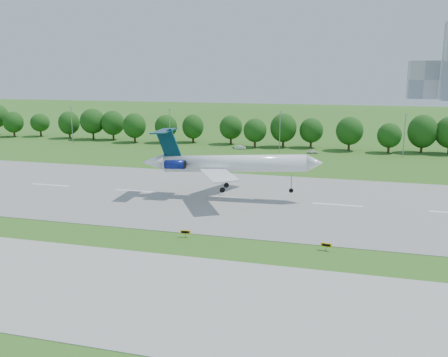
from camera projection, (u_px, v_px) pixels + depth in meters
ground at (328, 253)px, 67.03m from camera, size 600.00×600.00×0.00m
runway at (338, 205)px, 90.57m from camera, size 400.00×45.00×0.08m
taxiway at (315, 314)px, 50.08m from camera, size 400.00×23.00×0.08m
tree_line at (350, 130)px, 152.36m from camera, size 288.40×8.40×10.40m
light_poles at (340, 133)px, 143.56m from camera, size 175.90×0.25×12.19m
airliner at (225, 163)px, 94.53m from camera, size 34.79×25.26×11.62m
taxi_sign_left at (185, 232)px, 73.11m from camera, size 1.53×0.35×1.07m
taxi_sign_centre at (326, 245)px, 67.73m from camera, size 1.51×0.39×1.05m
service_vehicle_a at (240, 147)px, 155.02m from camera, size 3.66×1.39×1.19m
service_vehicle_b at (313, 152)px, 146.87m from camera, size 3.28×1.36×1.11m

